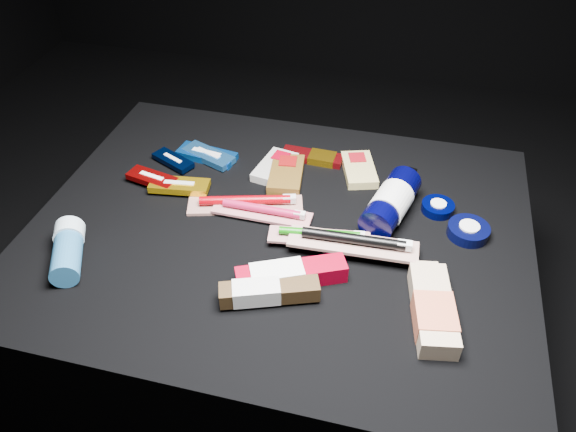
% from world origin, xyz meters
% --- Properties ---
extents(ground, '(3.00, 3.00, 0.00)m').
position_xyz_m(ground, '(0.00, 0.00, 0.00)').
color(ground, black).
rests_on(ground, ground).
extents(cloth_table, '(0.98, 0.78, 0.40)m').
position_xyz_m(cloth_table, '(0.00, 0.00, 0.20)').
color(cloth_table, black).
rests_on(cloth_table, ground).
extents(luna_bar_0, '(0.14, 0.07, 0.02)m').
position_xyz_m(luna_bar_0, '(-0.22, 0.19, 0.41)').
color(luna_bar_0, '#0D50AF').
rests_on(luna_bar_0, cloth_table).
extents(luna_bar_1, '(0.13, 0.09, 0.02)m').
position_xyz_m(luna_bar_1, '(-0.22, 0.18, 0.41)').
color(luna_bar_1, '#266BB2').
rests_on(luna_bar_1, cloth_table).
extents(luna_bar_2, '(0.11, 0.08, 0.01)m').
position_xyz_m(luna_bar_2, '(-0.29, 0.15, 0.41)').
color(luna_bar_2, black).
rests_on(luna_bar_2, cloth_table).
extents(luna_bar_3, '(0.13, 0.06, 0.02)m').
position_xyz_m(luna_bar_3, '(-0.23, 0.06, 0.41)').
color(luna_bar_3, '#BD8D0C').
rests_on(luna_bar_3, cloth_table).
extents(luna_bar_4, '(0.12, 0.06, 0.01)m').
position_xyz_m(luna_bar_4, '(-0.30, 0.06, 0.42)').
color(luna_bar_4, '#860606').
rests_on(luna_bar_4, cloth_table).
extents(clif_bar_0, '(0.09, 0.14, 0.02)m').
position_xyz_m(clif_bar_0, '(-0.03, 0.16, 0.41)').
color(clif_bar_0, '#513711').
rests_on(clif_bar_0, cloth_table).
extents(clif_bar_1, '(0.09, 0.13, 0.02)m').
position_xyz_m(clif_bar_1, '(-0.06, 0.18, 0.41)').
color(clif_bar_1, '#9E9D97').
rests_on(clif_bar_1, cloth_table).
extents(clif_bar_2, '(0.10, 0.14, 0.02)m').
position_xyz_m(clif_bar_2, '(0.13, 0.22, 0.41)').
color(clif_bar_2, tan).
rests_on(clif_bar_2, cloth_table).
extents(power_bar, '(0.14, 0.05, 0.02)m').
position_xyz_m(power_bar, '(0.02, 0.24, 0.41)').
color(power_bar, maroon).
rests_on(power_bar, cloth_table).
extents(lotion_bottle, '(0.11, 0.22, 0.07)m').
position_xyz_m(lotion_bottle, '(0.21, 0.08, 0.43)').
color(lotion_bottle, black).
rests_on(lotion_bottle, cloth_table).
extents(cream_tin_upper, '(0.07, 0.07, 0.02)m').
position_xyz_m(cream_tin_upper, '(0.30, 0.12, 0.41)').
color(cream_tin_upper, black).
rests_on(cream_tin_upper, cloth_table).
extents(cream_tin_lower, '(0.08, 0.08, 0.03)m').
position_xyz_m(cream_tin_lower, '(0.36, 0.06, 0.41)').
color(cream_tin_lower, black).
rests_on(cream_tin_lower, cloth_table).
extents(bodywash_bottle, '(0.09, 0.19, 0.04)m').
position_xyz_m(bodywash_bottle, '(0.31, -0.16, 0.42)').
color(bodywash_bottle, tan).
rests_on(bodywash_bottle, cloth_table).
extents(deodorant_stick, '(0.11, 0.14, 0.06)m').
position_xyz_m(deodorant_stick, '(-0.35, -0.19, 0.43)').
color(deodorant_stick, '#245B86').
rests_on(deodorant_stick, cloth_table).
extents(toothbrush_pack_0, '(0.24, 0.12, 0.03)m').
position_xyz_m(toothbrush_pack_0, '(-0.08, 0.04, 0.41)').
color(toothbrush_pack_0, '#A49E9A').
rests_on(toothbrush_pack_0, cloth_table).
extents(toothbrush_pack_1, '(0.20, 0.05, 0.02)m').
position_xyz_m(toothbrush_pack_1, '(-0.04, 0.02, 0.42)').
color(toothbrush_pack_1, beige).
rests_on(toothbrush_pack_1, cloth_table).
extents(toothbrush_pack_2, '(0.20, 0.07, 0.02)m').
position_xyz_m(toothbrush_pack_2, '(0.09, -0.03, 0.42)').
color(toothbrush_pack_2, beige).
rests_on(toothbrush_pack_2, cloth_table).
extents(toothbrush_pack_3, '(0.24, 0.07, 0.03)m').
position_xyz_m(toothbrush_pack_3, '(0.16, -0.04, 0.43)').
color(toothbrush_pack_3, silver).
rests_on(toothbrush_pack_3, cloth_table).
extents(toothpaste_carton_red, '(0.20, 0.12, 0.04)m').
position_xyz_m(toothpaste_carton_red, '(0.05, -0.14, 0.42)').
color(toothpaste_carton_red, maroon).
rests_on(toothpaste_carton_red, cloth_table).
extents(toothpaste_carton_green, '(0.17, 0.09, 0.03)m').
position_xyz_m(toothpaste_carton_green, '(0.03, -0.19, 0.42)').
color(toothpaste_carton_green, '#352412').
rests_on(toothpaste_carton_green, cloth_table).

